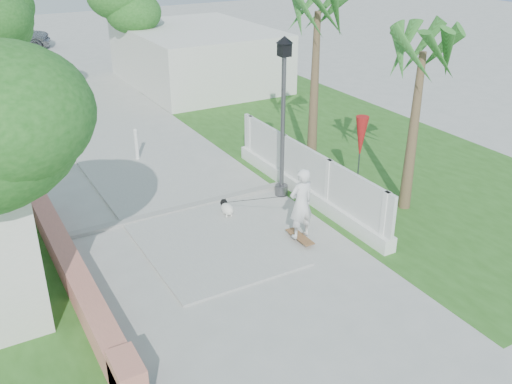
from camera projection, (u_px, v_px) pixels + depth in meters
ground at (305, 339)px, 10.61m from camera, size 90.00×90.00×0.00m
path_strip at (62, 89)px, 26.30m from camera, size 3.20×36.00×0.06m
curb at (180, 209)px, 15.30m from camera, size 6.50×0.25×0.10m
grass_right at (343, 143)px, 20.01m from camera, size 8.00×20.00×0.01m
pink_wall at (77, 281)px, 11.79m from camera, size 0.45×8.20×0.80m
lattice_fence at (306, 180)px, 15.82m from camera, size 0.35×7.00×1.50m
building_right at (198, 56)px, 26.86m from camera, size 6.00×8.00×2.60m
street_lamp at (283, 113)px, 15.18m from camera, size 0.44×0.44×4.44m
bollard at (136, 144)px, 18.30m from camera, size 0.14×0.14×1.09m
patio_umbrella at (361, 138)px, 15.56m from camera, size 0.36×0.36×2.30m
tree_path_right at (123, 6)px, 26.23m from camera, size 3.00×3.00×4.79m
palm_far at (317, 23)px, 15.83m from camera, size 1.80×1.80×5.30m
palm_near at (422, 62)px, 13.83m from camera, size 1.80×1.80×4.70m
skateboarder at (266, 201)px, 14.00m from camera, size 1.31×2.67×1.89m
dog at (227, 208)px, 14.95m from camera, size 0.31×0.64×0.43m
parked_car at (6, 36)px, 34.07m from camera, size 5.30×2.96×1.71m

